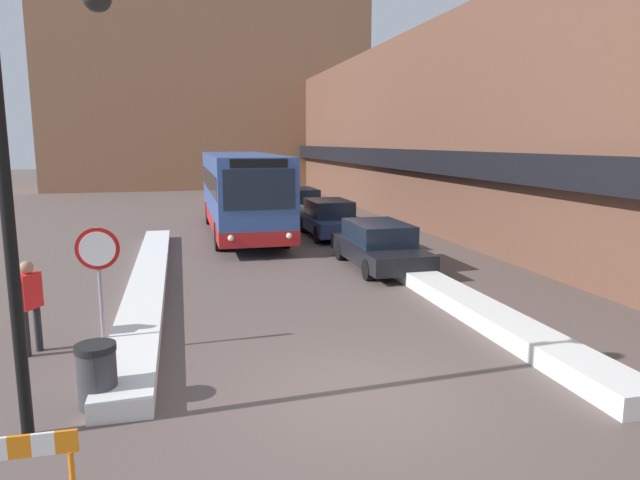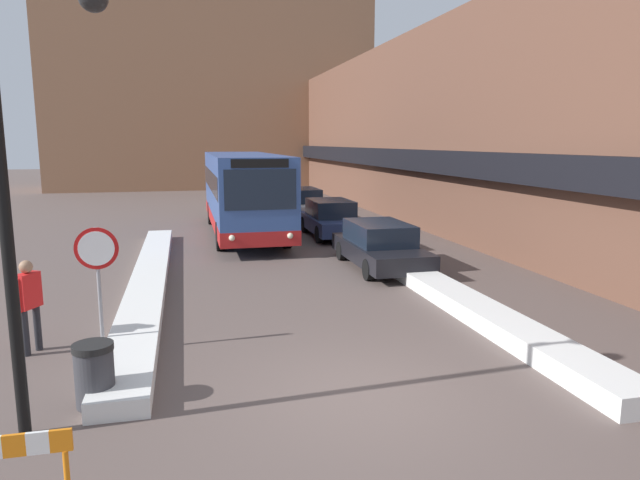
{
  "view_description": "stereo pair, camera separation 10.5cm",
  "coord_description": "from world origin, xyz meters",
  "px_view_note": "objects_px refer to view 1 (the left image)",
  "views": [
    {
      "loc": [
        -2.66,
        -7.85,
        3.84
      ],
      "look_at": [
        0.69,
        5.83,
        1.41
      ],
      "focal_mm": 32.0,
      "sensor_mm": 36.0,
      "label": 1
    },
    {
      "loc": [
        -2.56,
        -7.87,
        3.84
      ],
      "look_at": [
        0.69,
        5.83,
        1.41
      ],
      "focal_mm": 32.0,
      "sensor_mm": 36.0,
      "label": 2
    }
  ],
  "objects_px": {
    "stop_sign": "(98,263)",
    "trash_bin": "(97,375)",
    "pedestrian": "(29,298)",
    "parked_car_middle": "(329,218)",
    "city_bus": "(242,192)",
    "street_lamp": "(29,156)",
    "construction_barricade": "(21,461)",
    "parked_car_back": "(300,203)",
    "parked_car_front": "(379,245)"
  },
  "relations": [
    {
      "from": "stop_sign",
      "to": "construction_barricade",
      "type": "height_order",
      "value": "stop_sign"
    },
    {
      "from": "parked_car_middle",
      "to": "construction_barricade",
      "type": "height_order",
      "value": "parked_car_middle"
    },
    {
      "from": "parked_car_front",
      "to": "pedestrian",
      "type": "bearing_deg",
      "value": -148.05
    },
    {
      "from": "city_bus",
      "to": "pedestrian",
      "type": "distance_m",
      "value": 13.78
    },
    {
      "from": "stop_sign",
      "to": "parked_car_middle",
      "type": "bearing_deg",
      "value": 57.95
    },
    {
      "from": "pedestrian",
      "to": "parked_car_middle",
      "type": "bearing_deg",
      "value": -9.09
    },
    {
      "from": "street_lamp",
      "to": "parked_car_middle",
      "type": "bearing_deg",
      "value": 62.41
    },
    {
      "from": "stop_sign",
      "to": "pedestrian",
      "type": "distance_m",
      "value": 1.45
    },
    {
      "from": "city_bus",
      "to": "parked_car_back",
      "type": "height_order",
      "value": "city_bus"
    },
    {
      "from": "parked_car_front",
      "to": "parked_car_back",
      "type": "distance_m",
      "value": 11.87
    },
    {
      "from": "parked_car_back",
      "to": "trash_bin",
      "type": "distance_m",
      "value": 21.01
    },
    {
      "from": "stop_sign",
      "to": "construction_barricade",
      "type": "distance_m",
      "value": 4.89
    },
    {
      "from": "street_lamp",
      "to": "construction_barricade",
      "type": "height_order",
      "value": "street_lamp"
    },
    {
      "from": "pedestrian",
      "to": "parked_car_front",
      "type": "bearing_deg",
      "value": -30.13
    },
    {
      "from": "street_lamp",
      "to": "stop_sign",
      "type": "bearing_deg",
      "value": 83.95
    },
    {
      "from": "parked_car_front",
      "to": "street_lamp",
      "type": "relative_size",
      "value": 0.79
    },
    {
      "from": "parked_car_front",
      "to": "stop_sign",
      "type": "distance_m",
      "value": 9.33
    },
    {
      "from": "city_bus",
      "to": "pedestrian",
      "type": "xyz_separation_m",
      "value": [
        -5.2,
        -12.74,
        -0.76
      ]
    },
    {
      "from": "city_bus",
      "to": "parked_car_middle",
      "type": "xyz_separation_m",
      "value": [
        3.4,
        -1.34,
        -1.05
      ]
    },
    {
      "from": "city_bus",
      "to": "stop_sign",
      "type": "xyz_separation_m",
      "value": [
        -3.94,
        -13.05,
        -0.1
      ]
    },
    {
      "from": "parked_car_back",
      "to": "stop_sign",
      "type": "xyz_separation_m",
      "value": [
        -7.34,
        -17.54,
        0.94
      ]
    },
    {
      "from": "city_bus",
      "to": "parked_car_back",
      "type": "xyz_separation_m",
      "value": [
        3.4,
        4.49,
        -1.05
      ]
    },
    {
      "from": "parked_car_front",
      "to": "street_lamp",
      "type": "bearing_deg",
      "value": -131.67
    },
    {
      "from": "parked_car_middle",
      "to": "stop_sign",
      "type": "bearing_deg",
      "value": -122.05
    },
    {
      "from": "street_lamp",
      "to": "trash_bin",
      "type": "bearing_deg",
      "value": 55.13
    },
    {
      "from": "stop_sign",
      "to": "trash_bin",
      "type": "bearing_deg",
      "value": -85.24
    },
    {
      "from": "pedestrian",
      "to": "trash_bin",
      "type": "relative_size",
      "value": 1.83
    },
    {
      "from": "city_bus",
      "to": "stop_sign",
      "type": "relative_size",
      "value": 4.76
    },
    {
      "from": "parked_car_middle",
      "to": "construction_barricade",
      "type": "distance_m",
      "value": 18.13
    },
    {
      "from": "construction_barricade",
      "to": "city_bus",
      "type": "bearing_deg",
      "value": 76.95
    },
    {
      "from": "city_bus",
      "to": "parked_car_middle",
      "type": "bearing_deg",
      "value": -21.45
    },
    {
      "from": "city_bus",
      "to": "trash_bin",
      "type": "bearing_deg",
      "value": -103.81
    },
    {
      "from": "stop_sign",
      "to": "street_lamp",
      "type": "height_order",
      "value": "street_lamp"
    },
    {
      "from": "parked_car_front",
      "to": "stop_sign",
      "type": "height_order",
      "value": "stop_sign"
    },
    {
      "from": "city_bus",
      "to": "parked_car_middle",
      "type": "height_order",
      "value": "city_bus"
    },
    {
      "from": "city_bus",
      "to": "trash_bin",
      "type": "height_order",
      "value": "city_bus"
    },
    {
      "from": "parked_car_middle",
      "to": "stop_sign",
      "type": "height_order",
      "value": "stop_sign"
    },
    {
      "from": "city_bus",
      "to": "parked_car_middle",
      "type": "relative_size",
      "value": 2.53
    },
    {
      "from": "parked_car_middle",
      "to": "stop_sign",
      "type": "xyz_separation_m",
      "value": [
        -7.34,
        -11.72,
        0.95
      ]
    },
    {
      "from": "construction_barricade",
      "to": "parked_car_front",
      "type": "bearing_deg",
      "value": 54.2
    },
    {
      "from": "parked_car_front",
      "to": "pedestrian",
      "type": "xyz_separation_m",
      "value": [
        -8.6,
        -5.36,
        0.34
      ]
    },
    {
      "from": "parked_car_middle",
      "to": "parked_car_back",
      "type": "height_order",
      "value": "parked_car_back"
    },
    {
      "from": "parked_car_middle",
      "to": "stop_sign",
      "type": "relative_size",
      "value": 1.88
    },
    {
      "from": "parked_car_middle",
      "to": "trash_bin",
      "type": "relative_size",
      "value": 4.64
    },
    {
      "from": "city_bus",
      "to": "pedestrian",
      "type": "bearing_deg",
      "value": -112.19
    },
    {
      "from": "stop_sign",
      "to": "street_lamp",
      "type": "xyz_separation_m",
      "value": [
        -0.31,
        -2.92,
        1.97
      ]
    },
    {
      "from": "trash_bin",
      "to": "construction_barricade",
      "type": "xyz_separation_m",
      "value": [
        -0.38,
        -2.56,
        0.19
      ]
    },
    {
      "from": "street_lamp",
      "to": "construction_barricade",
      "type": "relative_size",
      "value": 5.33
    },
    {
      "from": "stop_sign",
      "to": "trash_bin",
      "type": "height_order",
      "value": "stop_sign"
    },
    {
      "from": "parked_car_middle",
      "to": "parked_car_back",
      "type": "distance_m",
      "value": 5.83
    }
  ]
}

